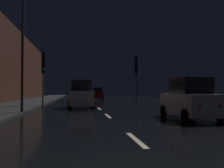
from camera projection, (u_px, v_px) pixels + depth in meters
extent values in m
cube|color=black|center=(92.00, 103.00, 28.24)|extent=(26.55, 84.00, 0.02)
cube|color=#28282B|center=(29.00, 102.00, 27.24)|extent=(4.40, 84.00, 0.15)
cube|color=beige|center=(136.00, 140.00, 6.97)|extent=(0.16, 2.20, 0.01)
cube|color=beige|center=(108.00, 116.00, 13.47)|extent=(0.16, 2.20, 0.01)
cube|color=beige|center=(99.00, 109.00, 18.78)|extent=(0.16, 2.20, 0.01)
cube|color=beige|center=(94.00, 104.00, 25.28)|extent=(0.16, 2.20, 0.01)
cube|color=beige|center=(89.00, 100.00, 35.01)|extent=(0.16, 2.20, 0.01)
cube|color=beige|center=(88.00, 99.00, 39.42)|extent=(0.16, 2.20, 0.01)
cylinder|color=#38383A|center=(136.00, 88.00, 26.79)|extent=(0.12, 0.12, 3.34)
cube|color=black|center=(136.00, 65.00, 26.86)|extent=(0.36, 0.39, 1.90)
sphere|color=red|center=(136.00, 59.00, 26.70)|extent=(0.22, 0.22, 0.22)
sphere|color=black|center=(136.00, 65.00, 26.68)|extent=(0.22, 0.22, 0.22)
sphere|color=black|center=(136.00, 70.00, 26.67)|extent=(0.22, 0.22, 0.22)
cylinder|color=#38383A|center=(43.00, 90.00, 21.65)|extent=(0.12, 0.12, 2.99)
cube|color=black|center=(43.00, 63.00, 21.72)|extent=(0.36, 0.39, 1.90)
sphere|color=black|center=(43.00, 55.00, 21.56)|extent=(0.22, 0.22, 0.22)
sphere|color=black|center=(43.00, 62.00, 21.55)|extent=(0.22, 0.22, 0.22)
sphere|color=#19D84C|center=(43.00, 69.00, 21.53)|extent=(0.22, 0.22, 0.22)
cylinder|color=#2D2D30|center=(22.00, 52.00, 14.45)|extent=(0.16, 0.16, 7.54)
cube|color=silver|center=(81.00, 98.00, 20.05)|extent=(1.89, 4.41, 1.15)
cube|color=black|center=(81.00, 86.00, 20.23)|extent=(1.60, 2.20, 0.88)
cylinder|color=black|center=(94.00, 105.00, 18.64)|extent=(0.23, 0.67, 0.67)
cylinder|color=black|center=(69.00, 105.00, 18.38)|extent=(0.23, 0.67, 0.67)
cylinder|color=black|center=(91.00, 103.00, 21.69)|extent=(0.23, 0.67, 0.67)
cylinder|color=black|center=(70.00, 103.00, 21.43)|extent=(0.23, 0.67, 0.67)
sphere|color=white|center=(89.00, 99.00, 17.98)|extent=(0.19, 0.19, 0.19)
sphere|color=white|center=(75.00, 99.00, 17.84)|extent=(0.19, 0.19, 0.19)
sphere|color=red|center=(87.00, 97.00, 22.26)|extent=(0.19, 0.19, 0.19)
sphere|color=red|center=(75.00, 97.00, 22.11)|extent=(0.19, 0.19, 0.19)
cube|color=#A5A8AD|center=(189.00, 104.00, 12.33)|extent=(1.72, 4.01, 1.05)
cube|color=black|center=(190.00, 86.00, 12.21)|extent=(1.46, 2.00, 0.80)
cylinder|color=black|center=(164.00, 110.00, 13.59)|extent=(0.21, 0.61, 0.61)
cylinder|color=black|center=(192.00, 110.00, 13.82)|extent=(0.21, 0.61, 0.61)
cylinder|color=black|center=(186.00, 116.00, 10.81)|extent=(0.21, 0.61, 0.61)
cylinder|color=black|center=(220.00, 115.00, 11.05)|extent=(0.21, 0.61, 0.61)
sphere|color=slate|center=(166.00, 102.00, 14.20)|extent=(0.17, 0.17, 0.17)
sphere|color=slate|center=(181.00, 102.00, 14.34)|extent=(0.17, 0.17, 0.17)
sphere|color=red|center=(200.00, 107.00, 10.32)|extent=(0.17, 0.17, 0.17)
sphere|color=red|center=(220.00, 106.00, 10.45)|extent=(0.17, 0.17, 0.17)
cube|color=maroon|center=(97.00, 95.00, 37.86)|extent=(1.59, 3.71, 0.97)
cube|color=black|center=(97.00, 90.00, 37.75)|extent=(1.35, 1.85, 0.74)
cylinder|color=black|center=(92.00, 97.00, 39.02)|extent=(0.19, 0.57, 0.57)
cylinder|color=black|center=(102.00, 97.00, 39.24)|extent=(0.19, 0.57, 0.57)
cylinder|color=black|center=(93.00, 98.00, 36.45)|extent=(0.19, 0.57, 0.57)
cylinder|color=black|center=(103.00, 98.00, 36.67)|extent=(0.19, 0.57, 0.57)
sphere|color=slate|center=(94.00, 95.00, 39.59)|extent=(0.16, 0.16, 0.16)
sphere|color=slate|center=(99.00, 95.00, 39.72)|extent=(0.16, 0.16, 0.16)
sphere|color=red|center=(95.00, 95.00, 36.00)|extent=(0.16, 0.16, 0.16)
sphere|color=red|center=(101.00, 95.00, 36.12)|extent=(0.16, 0.16, 0.16)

